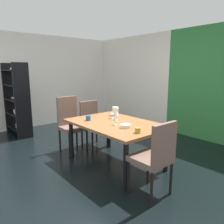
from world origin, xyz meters
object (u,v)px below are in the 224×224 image
(chair_left_near, at_px, (70,122))
(chair_right_near, at_px, (156,155))
(wine_glass_north, at_px, (112,113))
(wine_glass_west, at_px, (115,119))
(wine_glass_center, at_px, (117,113))
(display_shelf, at_px, (17,100))
(serving_bowl_left, at_px, (125,126))
(pitcher_south, at_px, (115,111))
(cup_right, at_px, (138,130))
(dining_table, at_px, (116,127))
(chair_left_far, at_px, (92,120))
(cup_near_window, at_px, (88,118))

(chair_left_near, xyz_separation_m, chair_right_near, (2.08, 0.00, -0.03))
(wine_glass_north, relative_size, wine_glass_west, 0.92)
(wine_glass_center, bearing_deg, display_shelf, -162.77)
(serving_bowl_left, distance_m, pitcher_south, 0.90)
(wine_glass_center, bearing_deg, cup_right, -20.98)
(dining_table, distance_m, chair_left_near, 1.08)
(cup_right, bearing_deg, display_shelf, -171.23)
(wine_glass_center, bearing_deg, chair_left_near, -156.43)
(chair_left_far, relative_size, wine_glass_west, 6.15)
(dining_table, bearing_deg, wine_glass_north, 151.86)
(serving_bowl_left, relative_size, cup_near_window, 1.83)
(pitcher_south, bearing_deg, wine_glass_center, -37.89)
(chair_left_near, relative_size, pitcher_south, 6.52)
(chair_left_near, bearing_deg, cup_right, 93.25)
(serving_bowl_left, xyz_separation_m, pitcher_south, (-0.77, 0.47, 0.06))
(chair_left_near, relative_size, wine_glass_north, 7.65)
(serving_bowl_left, distance_m, cup_near_window, 0.77)
(dining_table, xyz_separation_m, cup_near_window, (-0.42, -0.26, 0.12))
(chair_right_near, distance_m, wine_glass_center, 1.27)
(wine_glass_west, xyz_separation_m, serving_bowl_left, (0.21, 0.02, -0.08))
(display_shelf, distance_m, cup_right, 3.51)
(chair_left_far, xyz_separation_m, wine_glass_center, (0.89, -0.11, 0.30))
(dining_table, bearing_deg, cup_right, -13.82)
(chair_left_far, relative_size, cup_near_window, 10.90)
(chair_right_near, relative_size, wine_glass_center, 6.04)
(chair_left_far, distance_m, serving_bowl_left, 1.43)
(chair_left_far, relative_size, cup_right, 11.90)
(wine_glass_north, xyz_separation_m, pitcher_south, (-0.16, 0.22, -0.02))
(chair_left_far, xyz_separation_m, chair_right_near, (2.07, -0.51, 0.02))
(chair_right_near, bearing_deg, dining_table, 76.26)
(dining_table, relative_size, cup_right, 20.61)
(serving_bowl_left, height_order, cup_near_window, cup_near_window)
(display_shelf, relative_size, wine_glass_center, 10.73)
(serving_bowl_left, bearing_deg, cup_near_window, -167.85)
(wine_glass_center, xyz_separation_m, cup_near_window, (-0.28, -0.40, -0.07))
(chair_left_far, relative_size, wine_glass_center, 5.75)
(chair_left_near, xyz_separation_m, cup_right, (1.68, 0.10, 0.18))
(chair_left_far, relative_size, wine_glass_north, 6.68)
(display_shelf, height_order, wine_glass_north, display_shelf)
(chair_left_near, relative_size, serving_bowl_left, 6.84)
(chair_left_near, distance_m, cup_near_window, 0.65)
(wine_glass_west, bearing_deg, pitcher_south, 138.70)
(cup_right, bearing_deg, dining_table, 166.18)
(wine_glass_north, distance_m, wine_glass_center, 0.14)
(wine_glass_north, height_order, cup_right, wine_glass_north)
(wine_glass_west, distance_m, cup_right, 0.52)
(chair_right_near, bearing_deg, cup_right, 76.41)
(chair_left_far, bearing_deg, dining_table, 76.20)
(chair_left_near, bearing_deg, dining_table, 103.64)
(wine_glass_north, distance_m, cup_right, 0.97)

